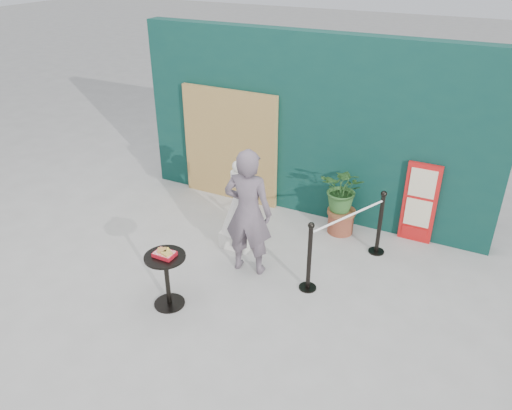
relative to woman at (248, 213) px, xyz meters
name	(u,v)px	position (x,y,z in m)	size (l,w,h in m)	color
ground	(213,314)	(0.06, -1.09, -0.92)	(60.00, 60.00, 0.00)	#ADAAA5
back_wall	(310,127)	(0.06, 2.06, 0.58)	(6.00, 0.30, 3.00)	#0B322D
bamboo_fence	(230,146)	(-1.34, 1.85, 0.08)	(1.80, 0.08, 2.00)	tan
woman	(248,213)	(0.00, 0.00, 0.00)	(0.67, 0.44, 1.85)	#665864
menu_board	(420,203)	(1.96, 1.87, -0.27)	(0.50, 0.07, 1.30)	red
statue	(239,212)	(-0.43, 0.52, -0.35)	(0.55, 0.55, 1.40)	white
cafe_table	(166,273)	(-0.55, -1.17, -0.42)	(0.52, 0.52, 0.75)	black
food_basket	(165,253)	(-0.55, -1.17, -0.14)	(0.26, 0.19, 0.11)	#B11220
planter	(343,195)	(0.85, 1.58, -0.26)	(0.68, 0.59, 1.15)	brown
stanchion_barrier	(347,240)	(1.23, 0.61, -0.43)	(0.84, 1.54, 1.03)	black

